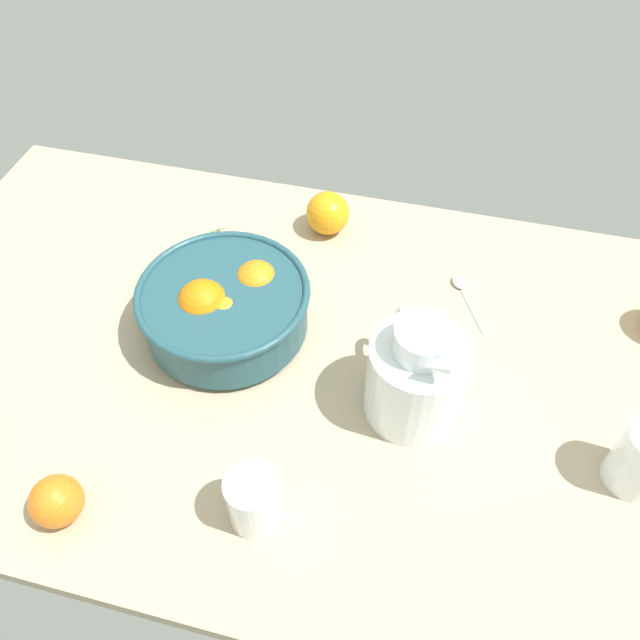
{
  "coord_description": "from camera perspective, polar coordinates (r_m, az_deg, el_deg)",
  "views": [
    {
      "loc": [
        16.73,
        -56.85,
        79.67
      ],
      "look_at": [
        2.1,
        2.33,
        7.03
      ],
      "focal_mm": 35.06,
      "sensor_mm": 36.0,
      "label": 1
    }
  ],
  "objects": [
    {
      "name": "ground_plane",
      "position": [
        1.0,
        -1.48,
        -3.9
      ],
      "size": [
        143.98,
        82.89,
        3.0
      ],
      "primitive_type": "cube",
      "color": "tan"
    },
    {
      "name": "second_glass",
      "position": [
        0.83,
        -6.05,
        -16.2
      ],
      "size": [
        6.91,
        6.91,
        9.36
      ],
      "color": "white",
      "rests_on": "ground_plane"
    },
    {
      "name": "loose_orange_3",
      "position": [
        0.9,
        -22.91,
        -14.98
      ],
      "size": [
        6.88,
        6.88,
        6.88
      ],
      "primitive_type": "sphere",
      "color": "orange",
      "rests_on": "ground_plane"
    },
    {
      "name": "juice_pitcher",
      "position": [
        0.9,
        8.68,
        -5.47
      ],
      "size": [
        14.1,
        17.87,
        18.59
      ],
      "color": "white",
      "rests_on": "ground_plane"
    },
    {
      "name": "fruit_bowl",
      "position": [
        1.0,
        -8.6,
        1.31
      ],
      "size": [
        27.22,
        27.22,
        11.18
      ],
      "color": "#234C56",
      "rests_on": "ground_plane"
    },
    {
      "name": "loose_orange_2",
      "position": [
        1.17,
        0.71,
        9.73
      ],
      "size": [
        8.04,
        8.04,
        8.04
      ],
      "primitive_type": "sphere",
      "color": "orange",
      "rests_on": "ground_plane"
    },
    {
      "name": "spoon",
      "position": [
        1.1,
        13.06,
        2.36
      ],
      "size": [
        7.29,
        12.54,
        1.0
      ],
      "color": "silver",
      "rests_on": "ground_plane"
    },
    {
      "name": "herb_sprig_0",
      "position": [
        1.2,
        -10.44,
        7.77
      ],
      "size": [
        5.95,
        5.21,
        0.79
      ],
      "color": "#517044",
      "rests_on": "ground_plane"
    }
  ]
}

